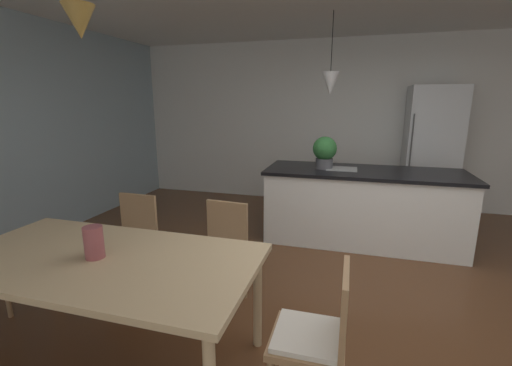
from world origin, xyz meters
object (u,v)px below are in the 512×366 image
Objects in this scene: chair_kitchen_end at (317,335)px; chair_far_right at (221,251)px; potted_plant_on_island at (325,151)px; refrigerator at (430,153)px; vase_on_dining_table at (94,242)px; kitchen_island at (362,205)px; chair_far_left at (131,239)px; dining_table at (104,266)px.

chair_far_right is at bearing 136.25° from chair_kitchen_end.
chair_far_right is 1.97m from potted_plant_on_island.
refrigerator is at bearing 42.71° from potted_plant_on_island.
vase_on_dining_table is (-0.48, -0.88, 0.38)m from chair_far_right.
chair_far_right is 2.10m from kitchen_island.
kitchen_island is (0.27, 2.60, -0.01)m from chair_kitchen_end.
refrigerator is at bearing 45.52° from chair_far_left.
chair_far_left is (-0.44, 0.86, -0.22)m from dining_table.
vase_on_dining_table is (-1.38, -0.02, 0.38)m from chair_kitchen_end.
chair_far_left is (-0.88, 0.00, 0.00)m from chair_far_right.
chair_far_left is at bearing 154.14° from chair_kitchen_end.
kitchen_island is (1.62, 2.60, -0.23)m from dining_table.
potted_plant_on_island is at bearing 180.00° from kitchen_island.
chair_far_left and chair_kitchen_end have the same top height.
chair_kitchen_end is 4.15m from refrigerator.
potted_plant_on_island reaches higher than chair_far_left.
potted_plant_on_island is at bearing 66.45° from dining_table.
vase_on_dining_table reaches higher than kitchen_island.
kitchen_island reaches higher than dining_table.
chair_far_left is at bearing -134.48° from refrigerator.
refrigerator is at bearing 54.26° from kitchen_island.
vase_on_dining_table reaches higher than dining_table.
chair_far_left is 0.45× the size of refrigerator.
kitchen_island is 1.22× the size of refrigerator.
refrigerator reaches higher than chair_far_left.
refrigerator is (3.01, 3.07, 0.49)m from chair_far_left.
potted_plant_on_island is (-0.21, 2.60, 0.64)m from chair_kitchen_end.
refrigerator reaches higher than potted_plant_on_island.
chair_far_left is 1.00× the size of chair_kitchen_end.
chair_kitchen_end is 0.45× the size of refrigerator.
vase_on_dining_table is at bearing -114.09° from potted_plant_on_island.
chair_far_right is 0.45× the size of refrigerator.
vase_on_dining_table is (-2.61, -3.95, -0.11)m from refrigerator.
refrigerator is (1.23, 3.93, 0.49)m from chair_kitchen_end.
kitchen_island is 5.97× the size of potted_plant_on_island.
potted_plant_on_island is (-0.48, 0.00, 0.65)m from kitchen_island.
potted_plant_on_island reaches higher than chair_kitchen_end.
chair_kitchen_end is 4.28× the size of vase_on_dining_table.
chair_far_right and chair_kitchen_end have the same top height.
vase_on_dining_table reaches higher than chair_far_left.
vase_on_dining_table is at bearing -118.55° from chair_far_right.
chair_kitchen_end is at bearing 0.02° from dining_table.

